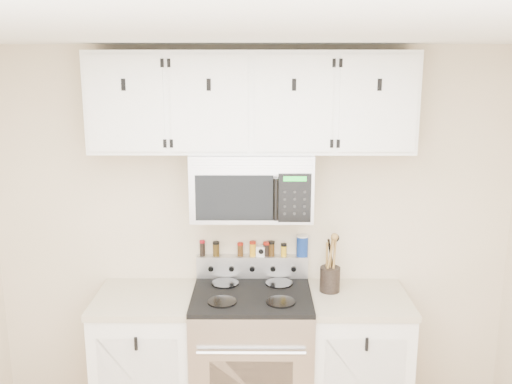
# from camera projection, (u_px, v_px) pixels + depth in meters

# --- Properties ---
(back_wall) EXTENTS (3.50, 0.01, 2.50)m
(back_wall) POSITION_uv_depth(u_px,v_px,m) (252.00, 233.00, 3.89)
(back_wall) COLOR #C4B493
(back_wall) RESTS_ON floor
(ceiling) EXTENTS (3.50, 3.50, 0.01)m
(ceiling) POSITION_uv_depth(u_px,v_px,m) (246.00, 31.00, 1.91)
(ceiling) COLOR white
(ceiling) RESTS_ON back_wall
(range) EXTENTS (0.76, 0.65, 1.10)m
(range) POSITION_uv_depth(u_px,v_px,m) (252.00, 358.00, 3.75)
(range) COLOR #B7B7BA
(range) RESTS_ON floor
(base_cabinet_left) EXTENTS (0.64, 0.62, 0.92)m
(base_cabinet_left) POSITION_uv_depth(u_px,v_px,m) (148.00, 360.00, 3.78)
(base_cabinet_left) COLOR white
(base_cabinet_left) RESTS_ON floor
(base_cabinet_right) EXTENTS (0.64, 0.62, 0.92)m
(base_cabinet_right) POSITION_uv_depth(u_px,v_px,m) (356.00, 360.00, 3.77)
(base_cabinet_right) COLOR white
(base_cabinet_right) RESTS_ON floor
(microwave) EXTENTS (0.76, 0.44, 0.42)m
(microwave) POSITION_uv_depth(u_px,v_px,m) (252.00, 185.00, 3.62)
(microwave) COLOR #9E9EA3
(microwave) RESTS_ON back_wall
(upper_cabinets) EXTENTS (2.00, 0.35, 0.62)m
(upper_cabinets) POSITION_uv_depth(u_px,v_px,m) (252.00, 102.00, 3.52)
(upper_cabinets) COLOR white
(upper_cabinets) RESTS_ON back_wall
(utensil_crock) EXTENTS (0.13, 0.13, 0.38)m
(utensil_crock) POSITION_uv_depth(u_px,v_px,m) (330.00, 277.00, 3.73)
(utensil_crock) COLOR black
(utensil_crock) RESTS_ON base_cabinet_right
(kitchen_timer) EXTENTS (0.07, 0.07, 0.07)m
(kitchen_timer) POSITION_uv_depth(u_px,v_px,m) (261.00, 251.00, 3.88)
(kitchen_timer) COLOR white
(kitchen_timer) RESTS_ON range
(salt_canister) EXTENTS (0.08, 0.08, 0.15)m
(salt_canister) POSITION_uv_depth(u_px,v_px,m) (302.00, 246.00, 3.87)
(salt_canister) COLOR navy
(salt_canister) RESTS_ON range
(spice_jar_0) EXTENTS (0.04, 0.04, 0.11)m
(spice_jar_0) POSITION_uv_depth(u_px,v_px,m) (202.00, 248.00, 3.88)
(spice_jar_0) COLOR black
(spice_jar_0) RESTS_ON range
(spice_jar_1) EXTENTS (0.05, 0.05, 0.10)m
(spice_jar_1) POSITION_uv_depth(u_px,v_px,m) (216.00, 249.00, 3.88)
(spice_jar_1) COLOR #3F2D0F
(spice_jar_1) RESTS_ON range
(spice_jar_2) EXTENTS (0.04, 0.04, 0.09)m
(spice_jar_2) POSITION_uv_depth(u_px,v_px,m) (240.00, 249.00, 3.88)
(spice_jar_2) COLOR #42280F
(spice_jar_2) RESTS_ON range
(spice_jar_3) EXTENTS (0.04, 0.04, 0.10)m
(spice_jar_3) POSITION_uv_depth(u_px,v_px,m) (253.00, 249.00, 3.87)
(spice_jar_3) COLOR gold
(spice_jar_3) RESTS_ON range
(spice_jar_4) EXTENTS (0.05, 0.05, 0.10)m
(spice_jar_4) POSITION_uv_depth(u_px,v_px,m) (267.00, 249.00, 3.87)
(spice_jar_4) COLOR black
(spice_jar_4) RESTS_ON range
(spice_jar_5) EXTENTS (0.04, 0.04, 0.10)m
(spice_jar_5) POSITION_uv_depth(u_px,v_px,m) (271.00, 249.00, 3.87)
(spice_jar_5) COLOR #422A0F
(spice_jar_5) RESTS_ON range
(spice_jar_6) EXTENTS (0.04, 0.04, 0.09)m
(spice_jar_6) POSITION_uv_depth(u_px,v_px,m) (284.00, 250.00, 3.88)
(spice_jar_6) COLOR gold
(spice_jar_6) RESTS_ON range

